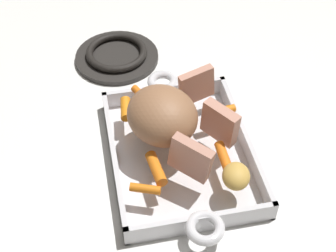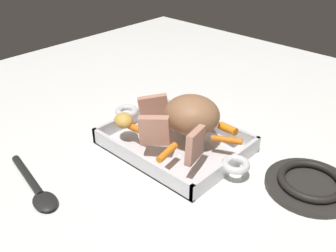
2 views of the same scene
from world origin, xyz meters
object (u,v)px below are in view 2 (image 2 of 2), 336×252
potato_golden_large (124,121)px  stove_burner_rear (310,184)px  baby_carrot_northwest (173,112)px  roast_slice_thin (154,110)px  baby_carrot_southeast (228,129)px  roast_slice_thick (153,130)px  roasting_dish (175,142)px  baby_carrot_southwest (139,130)px  serving_spoon (36,188)px  baby_carrot_long (227,140)px  baby_carrot_center_right (169,106)px  baby_carrot_center_left (167,153)px  roast_slice_outer (195,145)px  pork_roast (192,115)px

potato_golden_large → stove_burner_rear: size_ratio=0.28×
baby_carrot_northwest → roast_slice_thin: bearing=78.9°
baby_carrot_southeast → roast_slice_thick: bearing=58.2°
roasting_dish → baby_carrot_southwest: bearing=46.9°
roast_slice_thick → serving_spoon: bearing=68.9°
baby_carrot_long → stove_burner_rear: bearing=-170.5°
baby_carrot_center_right → serving_spoon: (0.00, 0.39, -0.04)m
baby_carrot_southwest → baby_carrot_southeast: bearing=-135.6°
roast_slice_thick → baby_carrot_center_left: 0.06m
roast_slice_thick → baby_carrot_northwest: 0.14m
baby_carrot_center_left → roast_slice_outer: bearing=-147.6°
baby_carrot_southeast → serving_spoon: baby_carrot_southeast is taller
baby_carrot_center_right → baby_carrot_southwest: 0.14m
roast_slice_thick → baby_carrot_long: (-0.12, -0.11, -0.03)m
roast_slice_thick → stove_burner_rear: 0.34m
baby_carrot_center_right → baby_carrot_northwest: 0.04m
roasting_dish → roast_slice_outer: size_ratio=6.04×
baby_carrot_long → baby_carrot_southeast: size_ratio=1.47×
roasting_dish → baby_carrot_southeast: size_ratio=8.56×
roast_slice_outer → baby_carrot_long: size_ratio=0.96×
baby_carrot_center_right → potato_golden_large: size_ratio=0.95×
roast_slice_outer → roast_slice_thick: bearing=8.9°
stove_burner_rear → roast_slice_thin: bearing=11.9°
baby_carrot_northwest → baby_carrot_center_left: bearing=128.8°
baby_carrot_long → potato_golden_large: (0.22, 0.11, 0.01)m
pork_roast → baby_carrot_southwest: pork_roast is taller
roast_slice_outer → baby_carrot_southwest: size_ratio=1.06×
roast_slice_thin → baby_carrot_long: size_ratio=1.01×
roast_slice_thin → baby_carrot_southwest: (-0.01, 0.06, -0.03)m
baby_carrot_long → serving_spoon: size_ratio=0.33×
baby_carrot_center_left → potato_golden_large: 0.16m
roasting_dish → roast_slice_outer: bearing=153.4°
baby_carrot_center_right → baby_carrot_southeast: (-0.18, -0.01, 0.00)m
roast_slice_outer → baby_carrot_southwest: bearing=3.6°
pork_roast → roast_slice_outer: size_ratio=1.94×
baby_carrot_center_right → serving_spoon: 0.39m
serving_spoon → roast_slice_outer: bearing=62.6°
baby_carrot_center_left → serving_spoon: (0.15, 0.23, -0.04)m
baby_carrot_southeast → roasting_dish: bearing=42.8°
roast_slice_outer → baby_carrot_southeast: size_ratio=1.42×
pork_roast → serving_spoon: size_ratio=0.62×
roasting_dish → baby_carrot_center_left: baby_carrot_center_left is taller
baby_carrot_southwest → baby_carrot_southeast: size_ratio=1.34×
roast_slice_thick → baby_carrot_long: bearing=-136.3°
baby_carrot_long → baby_carrot_southwest: bearing=31.7°
baby_carrot_northwest → baby_carrot_southwest: (-0.00, 0.11, -0.00)m
baby_carrot_southwest → stove_burner_rear: 0.39m
baby_carrot_long → stove_burner_rear: (-0.19, -0.03, -0.04)m
roast_slice_thin → baby_carrot_long: bearing=-165.7°
roasting_dish → roast_slice_thick: size_ratio=6.04×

